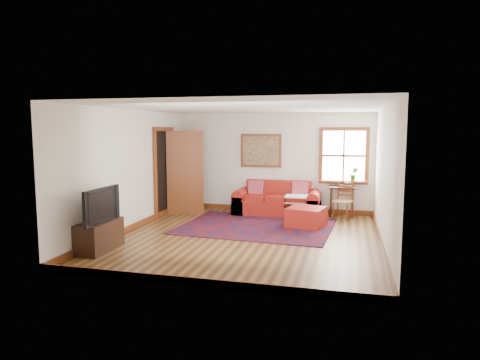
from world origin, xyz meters
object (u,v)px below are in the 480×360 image
(red_leather_sofa, at_px, (277,203))
(red_ottoman, at_px, (306,217))
(ladder_back_chair, at_px, (343,200))
(media_cabinet, at_px, (100,236))
(side_table, at_px, (342,192))

(red_leather_sofa, relative_size, red_ottoman, 2.84)
(red_leather_sofa, xyz_separation_m, red_ottoman, (0.83, -1.18, -0.06))
(ladder_back_chair, height_order, media_cabinet, ladder_back_chair)
(red_leather_sofa, distance_m, media_cabinet, 4.60)
(side_table, xyz_separation_m, ladder_back_chair, (0.04, -0.24, -0.16))
(red_leather_sofa, relative_size, media_cabinet, 2.23)
(ladder_back_chair, bearing_deg, red_leather_sofa, 175.47)
(red_leather_sofa, xyz_separation_m, side_table, (1.54, 0.11, 0.33))
(red_ottoman, xyz_separation_m, side_table, (0.72, 1.29, 0.40))
(side_table, distance_m, media_cabinet, 5.67)
(red_ottoman, xyz_separation_m, media_cabinet, (-3.29, -2.70, 0.05))
(red_leather_sofa, bearing_deg, media_cabinet, -122.48)
(red_leather_sofa, distance_m, red_ottoman, 1.44)
(side_table, bearing_deg, red_leather_sofa, -175.78)
(red_ottoman, distance_m, side_table, 1.53)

